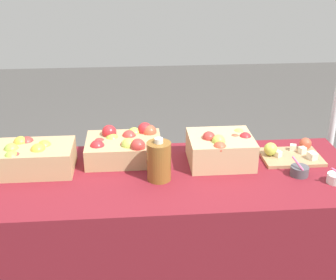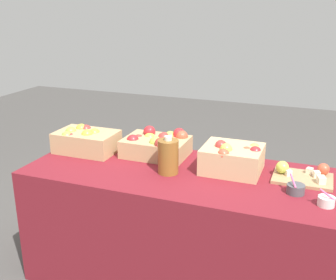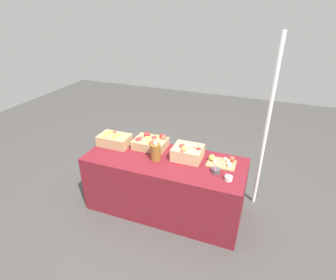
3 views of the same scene
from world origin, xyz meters
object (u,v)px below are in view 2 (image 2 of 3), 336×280
at_px(apple_crate_middle, 157,144).
at_px(apple_crate_right, 233,158).
at_px(apple_crate_left, 85,140).
at_px(sample_bowl_mid, 296,189).
at_px(cutting_board_front, 303,175).
at_px(sample_bowl_near, 326,201).
at_px(cider_jug, 168,156).

distance_m(apple_crate_middle, apple_crate_right, 0.53).
distance_m(apple_crate_left, sample_bowl_mid, 1.37).
distance_m(cutting_board_front, sample_bowl_near, 0.32).
height_order(cutting_board_front, cider_jug, cider_jug).
distance_m(sample_bowl_mid, cider_jug, 0.72).
bearing_deg(apple_crate_middle, apple_crate_right, -9.98).
bearing_deg(sample_bowl_mid, sample_bowl_near, -30.45).
height_order(apple_crate_left, cutting_board_front, apple_crate_left).
xyz_separation_m(apple_crate_middle, apple_crate_right, (0.52, -0.09, 0.01)).
bearing_deg(sample_bowl_mid, apple_crate_right, 154.35).
distance_m(apple_crate_middle, sample_bowl_near, 1.11).
height_order(sample_bowl_mid, cider_jug, cider_jug).
bearing_deg(cider_jug, apple_crate_right, 24.82).
relative_size(apple_crate_left, cider_jug, 1.77).
bearing_deg(apple_crate_middle, sample_bowl_mid, -16.85).
bearing_deg(apple_crate_middle, sample_bowl_near, -18.99).
xyz_separation_m(cutting_board_front, sample_bowl_near, (0.13, -0.29, -0.00)).
bearing_deg(apple_crate_left, apple_crate_middle, 12.83).
bearing_deg(cutting_board_front, sample_bowl_mid, -96.46).
xyz_separation_m(apple_crate_left, sample_bowl_mid, (1.36, -0.16, -0.05)).
xyz_separation_m(apple_crate_right, sample_bowl_mid, (0.37, -0.18, -0.06)).
bearing_deg(sample_bowl_near, cider_jug, 172.88).
bearing_deg(apple_crate_left, cutting_board_front, 1.64).
bearing_deg(sample_bowl_near, apple_crate_middle, 161.01).
bearing_deg(apple_crate_middle, apple_crate_left, -167.17).
bearing_deg(apple_crate_right, cutting_board_front, 3.58).
relative_size(cutting_board_front, sample_bowl_near, 3.43).
height_order(apple_crate_middle, apple_crate_right, apple_crate_right).
bearing_deg(apple_crate_left, cider_jug, -12.65).
height_order(apple_crate_left, sample_bowl_mid, apple_crate_left).
bearing_deg(sample_bowl_mid, apple_crate_middle, 163.15).
distance_m(sample_bowl_near, cider_jug, 0.88).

